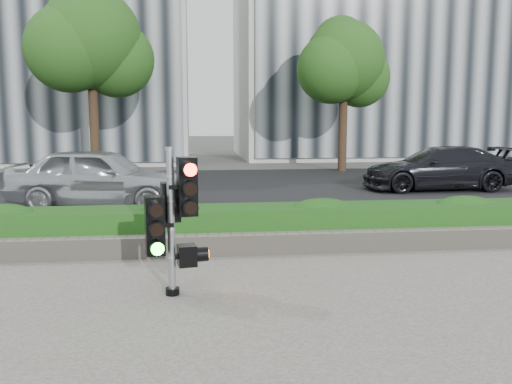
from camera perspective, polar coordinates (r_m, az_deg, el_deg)
ground at (r=7.24m, az=-0.05°, el=-10.49°), size 120.00×120.00×0.00m
sidewalk at (r=4.95m, az=3.50°, el=-19.40°), size 16.00×11.00×0.03m
road at (r=17.00m, az=-3.95°, el=0.18°), size 60.00×13.00×0.02m
curb at (r=10.25m, az=-2.09°, el=-4.64°), size 60.00×0.25×0.12m
stone_wall at (r=9.01m, az=-1.45°, el=-5.49°), size 12.00×0.32×0.34m
hedge at (r=9.61m, az=-1.81°, el=-3.61°), size 12.00×1.00×0.68m
building_left at (r=31.37m, az=-22.78°, el=16.86°), size 16.00×9.00×15.00m
building_right at (r=34.15m, az=13.98°, el=13.90°), size 18.00×10.00×12.00m
tree_left at (r=21.88m, az=-17.01°, el=14.80°), size 4.61×4.03×7.34m
tree_right at (r=23.35m, az=9.19°, el=13.18°), size 4.10×3.58×6.53m
traffic_signal at (r=6.91m, az=-8.77°, el=-2.30°), size 0.68×0.54×1.89m
car_silver at (r=14.20m, az=-16.14°, el=1.51°), size 4.73×2.57×1.53m
car_dark at (r=17.96m, az=18.61°, el=2.42°), size 4.73×1.99×1.36m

